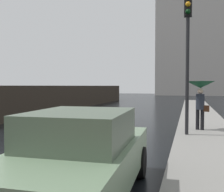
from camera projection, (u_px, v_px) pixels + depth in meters
The scene contains 4 objects.
car_green_near_kerb at pixel (81, 155), 4.22m from camera, with size 1.88×3.88×1.45m.
pedestrian_with_umbrella_far at pixel (200, 90), 10.18m from camera, with size 1.07×1.07×1.89m.
traffic_light at pixel (188, 39), 9.09m from camera, with size 0.26×0.39×4.85m.
distant_tower at pixel (190, 38), 53.11m from camera, with size 13.09×9.99×23.08m.
Camera 1 is at (4.44, -2.98, 1.85)m, focal length 42.18 mm.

